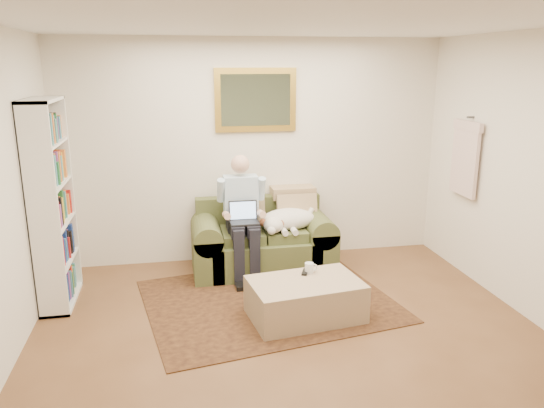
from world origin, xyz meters
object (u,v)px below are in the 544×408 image
object	(u,v)px
sofa	(262,246)
ottoman	(305,300)
seated_man	(243,218)
coffee_mug	(309,268)
bookshelf	(52,204)
sleeping_dog	(288,219)
laptop	(244,217)

from	to	relation	value
sofa	ottoman	world-z (taller)	sofa
sofa	seated_man	xyz separation A→B (m)	(-0.24, -0.15, 0.39)
coffee_mug	bookshelf	xyz separation A→B (m)	(-2.39, 0.63, 0.58)
ottoman	sleeping_dog	bearing A→B (deg)	85.11
laptop	ottoman	size ratio (longest dim) A/B	0.31
laptop	bookshelf	xyz separation A→B (m)	(-1.89, -0.25, 0.30)
seated_man	ottoman	distance (m)	1.30
sofa	bookshelf	distance (m)	2.29
seated_man	sleeping_dog	size ratio (longest dim) A/B	2.04
seated_man	laptop	world-z (taller)	seated_man
sleeping_dog	bookshelf	distance (m)	2.47
sofa	coffee_mug	size ratio (longest dim) A/B	15.91
sleeping_dog	ottoman	world-z (taller)	sleeping_dog
laptop	sofa	bearing A→B (deg)	41.02
sofa	ottoman	bearing A→B (deg)	-81.87
sofa	coffee_mug	xyz separation A→B (m)	(0.27, -1.09, 0.14)
seated_man	bookshelf	distance (m)	1.94
sofa	bookshelf	size ratio (longest dim) A/B	0.80
sleeping_dog	ottoman	distance (m)	1.28
sofa	coffee_mug	world-z (taller)	sofa
laptop	bookshelf	size ratio (longest dim) A/B	0.15
laptop	sleeping_dog	world-z (taller)	laptop
laptop	coffee_mug	distance (m)	1.06
sleeping_dog	ottoman	size ratio (longest dim) A/B	0.65
sofa	seated_man	world-z (taller)	seated_man
bookshelf	laptop	bearing A→B (deg)	7.70
seated_man	laptop	size ratio (longest dim) A/B	4.33
sofa	laptop	size ratio (longest dim) A/B	5.15
ottoman	bookshelf	world-z (taller)	bookshelf
sofa	laptop	bearing A→B (deg)	-138.98
coffee_mug	sleeping_dog	bearing A→B (deg)	88.95
sleeping_dog	coffee_mug	world-z (taller)	sleeping_dog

